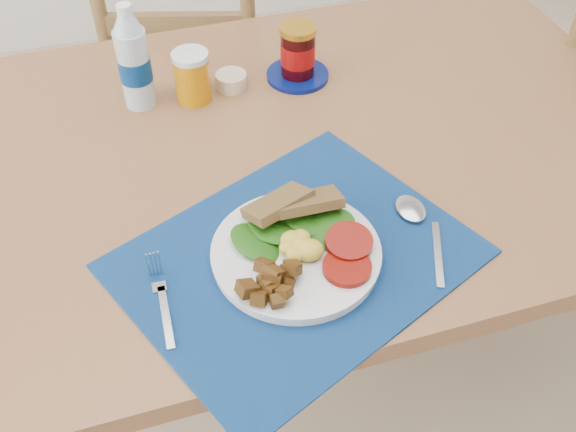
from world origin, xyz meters
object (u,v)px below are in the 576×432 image
at_px(juice_glass, 192,78).
at_px(chair_far, 185,49).
at_px(water_bottle, 134,62).
at_px(breakfast_plate, 294,252).
at_px(jam_on_saucer, 298,56).

bearing_deg(juice_glass, chair_far, 83.29).
xyz_separation_m(chair_far, water_bottle, (-0.16, -0.48, 0.28)).
distance_m(breakfast_plate, jam_on_saucer, 0.49).
bearing_deg(breakfast_plate, jam_on_saucer, 59.01).
height_order(water_bottle, jam_on_saucer, water_bottle).
height_order(chair_far, breakfast_plate, chair_far).
xyz_separation_m(water_bottle, juice_glass, (0.10, -0.02, -0.04)).
height_order(breakfast_plate, water_bottle, water_bottle).
xyz_separation_m(juice_glass, jam_on_saucer, (0.21, 0.01, 0.00)).
xyz_separation_m(chair_far, juice_glass, (-0.06, -0.49, 0.24)).
distance_m(water_bottle, juice_glass, 0.11).
xyz_separation_m(water_bottle, jam_on_saucer, (0.31, -0.01, -0.04)).
bearing_deg(water_bottle, chair_far, 71.67).
xyz_separation_m(chair_far, breakfast_plate, (-0.00, -0.95, 0.21)).
bearing_deg(breakfast_plate, water_bottle, 96.01).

